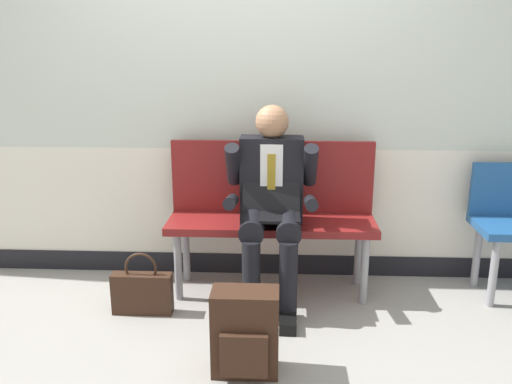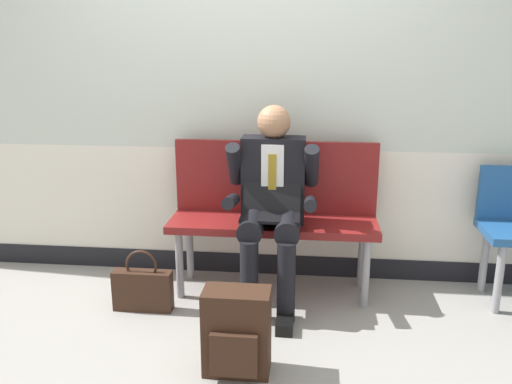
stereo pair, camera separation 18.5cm
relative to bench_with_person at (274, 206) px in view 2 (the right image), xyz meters
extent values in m
plane|color=gray|center=(-0.18, -0.38, -0.58)|extent=(18.00, 18.00, 0.00)
cube|color=silver|center=(-0.18, 0.27, -0.05)|extent=(6.76, 0.12, 0.77)
cube|color=black|center=(-0.18, 0.27, -0.51)|extent=(6.76, 0.14, 0.15)
cube|color=maroon|center=(0.00, -0.08, -0.10)|extent=(1.36, 0.42, 0.05)
cube|color=maroon|center=(0.00, 0.10, 0.17)|extent=(1.36, 0.04, 0.49)
cylinder|color=gray|center=(-0.60, -0.23, -0.35)|extent=(0.05, 0.05, 0.46)
cylinder|color=gray|center=(-0.60, 0.07, -0.35)|extent=(0.05, 0.05, 0.46)
cylinder|color=gray|center=(0.60, -0.23, -0.35)|extent=(0.05, 0.05, 0.46)
cylinder|color=gray|center=(0.60, 0.07, -0.35)|extent=(0.05, 0.05, 0.46)
cylinder|color=gray|center=(1.40, -0.23, -0.35)|extent=(0.05, 0.05, 0.46)
cylinder|color=gray|center=(1.40, 0.07, -0.35)|extent=(0.05, 0.05, 0.46)
cylinder|color=black|center=(-0.11, -0.29, -0.03)|extent=(0.15, 0.40, 0.15)
cylinder|color=black|center=(-0.11, -0.48, -0.33)|extent=(0.11, 0.11, 0.51)
cube|color=black|center=(-0.11, -0.54, -0.55)|extent=(0.10, 0.26, 0.07)
cylinder|color=black|center=(0.11, -0.29, -0.03)|extent=(0.15, 0.40, 0.15)
cylinder|color=black|center=(0.11, -0.48, -0.33)|extent=(0.11, 0.11, 0.51)
cube|color=black|center=(0.11, -0.54, -0.55)|extent=(0.10, 0.26, 0.07)
cube|color=black|center=(0.00, -0.08, 0.20)|extent=(0.40, 0.18, 0.55)
cube|color=silver|center=(0.00, -0.18, 0.25)|extent=(0.14, 0.01, 0.38)
cube|color=olive|center=(0.00, -0.18, 0.22)|extent=(0.05, 0.01, 0.33)
sphere|color=#9E7051|center=(0.00, -0.08, 0.57)|extent=(0.21, 0.21, 0.21)
cylinder|color=black|center=(-0.24, -0.15, 0.31)|extent=(0.09, 0.25, 0.30)
cylinder|color=black|center=(-0.24, -0.32, 0.12)|extent=(0.08, 0.27, 0.12)
cylinder|color=black|center=(0.24, -0.15, 0.31)|extent=(0.09, 0.25, 0.30)
cylinder|color=black|center=(0.24, -0.32, 0.12)|extent=(0.08, 0.27, 0.12)
cube|color=black|center=(0.00, -0.32, 0.02)|extent=(0.36, 0.22, 0.02)
cube|color=black|center=(0.00, -0.19, 0.13)|extent=(0.36, 0.08, 0.21)
cube|color=#331E14|center=(-0.11, -1.01, -0.36)|extent=(0.34, 0.18, 0.45)
cube|color=#331E14|center=(-0.11, -1.12, -0.43)|extent=(0.24, 0.04, 0.22)
cube|color=#331E14|center=(-0.79, -0.43, -0.45)|extent=(0.37, 0.10, 0.26)
torus|color=#331E14|center=(-0.79, -0.43, -0.28)|extent=(0.20, 0.02, 0.20)
camera|label=1|loc=(0.06, -3.43, 1.04)|focal=37.85mm
camera|label=2|loc=(0.24, -3.41, 1.04)|focal=37.85mm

